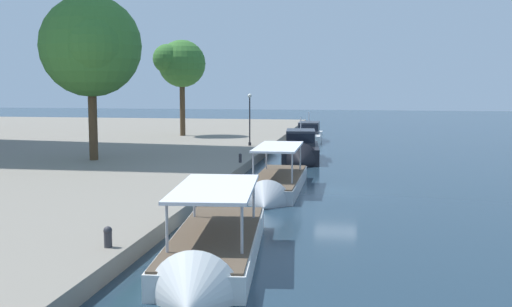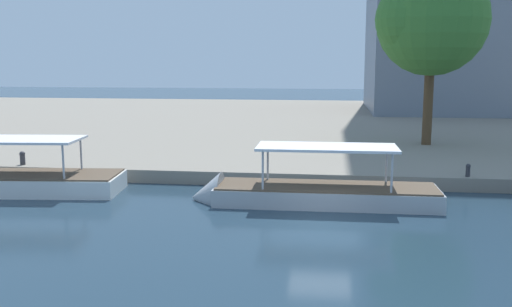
{
  "view_description": "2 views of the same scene",
  "coord_description": "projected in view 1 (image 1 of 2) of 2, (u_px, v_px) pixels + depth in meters",
  "views": [
    {
      "loc": [
        -37.87,
        -1.27,
        6.63
      ],
      "look_at": [
        -2.87,
        4.42,
        2.57
      ],
      "focal_mm": 44.4,
      "sensor_mm": 36.0,
      "label": 1
    },
    {
      "loc": [
        0.27,
        -22.21,
        6.57
      ],
      "look_at": [
        -3.13,
        3.86,
        2.24
      ],
      "focal_mm": 40.02,
      "sensor_mm": 36.0,
      "label": 2
    }
  ],
  "objects": [
    {
      "name": "ground_plane",
      "position": [
        336.0,
        192.0,
        38.09
      ],
      "size": [
        220.0,
        220.0,
        0.0
      ],
      "primitive_type": "plane",
      "color": "#1E3342"
    },
    {
      "name": "tour_boat_1",
      "position": [
        212.0,
        257.0,
        22.76
      ],
      "size": [
        11.59,
        4.09,
        3.91
      ],
      "rotation": [
        0.0,
        0.0,
        3.24
      ],
      "color": "silver",
      "rests_on": "ground_plane"
    },
    {
      "name": "tour_boat_2",
      "position": [
        276.0,
        188.0,
        37.82
      ],
      "size": [
        11.42,
        2.88,
        3.83
      ],
      "rotation": [
        0.0,
        0.0,
        3.15
      ],
      "color": "#9EA3A8",
      "rests_on": "ground_plane"
    },
    {
      "name": "motor_yacht_3",
      "position": [
        300.0,
        153.0,
        52.59
      ],
      "size": [
        9.03,
        3.67,
        4.59
      ],
      "rotation": [
        0.0,
        0.0,
        3.23
      ],
      "color": "black",
      "rests_on": "ground_plane"
    },
    {
      "name": "motor_yacht_4",
      "position": [
        308.0,
        138.0,
        68.81
      ],
      "size": [
        9.37,
        2.93,
        4.36
      ],
      "rotation": [
        0.0,
        0.0,
        3.16
      ],
      "color": "silver",
      "rests_on": "ground_plane"
    },
    {
      "name": "mooring_bollard_0",
      "position": [
        108.0,
        236.0,
        22.58
      ],
      "size": [
        0.32,
        0.32,
        0.77
      ],
      "color": "#2D2D33",
      "rests_on": "dock_promenade"
    },
    {
      "name": "mooring_bollard_1",
      "position": [
        240.0,
        158.0,
        46.24
      ],
      "size": [
        0.24,
        0.24,
        0.67
      ],
      "color": "#2D2D33",
      "rests_on": "dock_promenade"
    },
    {
      "name": "lamp_post",
      "position": [
        250.0,
        115.0,
        58.13
      ],
      "size": [
        0.38,
        0.38,
        4.78
      ],
      "color": "black",
      "rests_on": "dock_promenade"
    },
    {
      "name": "tree_0",
      "position": [
        90.0,
        45.0,
        46.73
      ],
      "size": [
        7.63,
        7.51,
        12.26
      ],
      "color": "#4C3823",
      "rests_on": "dock_promenade"
    },
    {
      "name": "tree_2",
      "position": [
        180.0,
        63.0,
        68.04
      ],
      "size": [
        5.31,
        5.35,
        10.36
      ],
      "color": "#4C3823",
      "rests_on": "dock_promenade"
    }
  ]
}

